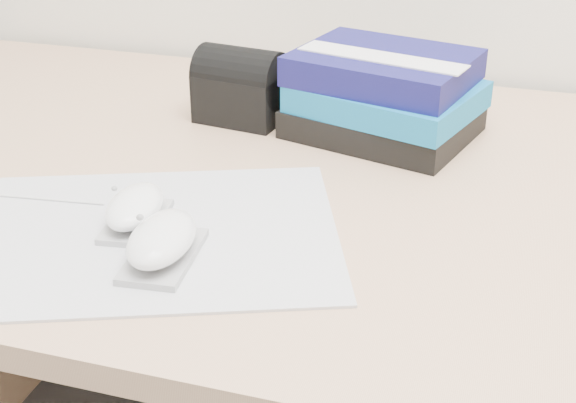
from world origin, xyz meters
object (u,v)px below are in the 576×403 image
(mouse_front, at_px, (162,241))
(book_stack, at_px, (384,95))
(desk, at_px, (373,315))
(mouse_rear, at_px, (135,209))
(pouch, at_px, (241,86))

(mouse_front, relative_size, book_stack, 0.43)
(mouse_front, bearing_deg, book_stack, 69.85)
(desk, bearing_deg, mouse_rear, -132.03)
(desk, distance_m, book_stack, 0.30)
(mouse_front, bearing_deg, pouch, 98.43)
(mouse_rear, relative_size, pouch, 0.84)
(mouse_rear, distance_m, pouch, 0.33)
(mouse_front, height_order, pouch, pouch)
(mouse_rear, bearing_deg, mouse_front, -44.58)
(desk, relative_size, pouch, 12.57)
(book_stack, bearing_deg, pouch, -178.08)
(book_stack, bearing_deg, mouse_rear, -121.15)
(pouch, bearing_deg, book_stack, 1.92)
(desk, height_order, pouch, pouch)
(desk, xyz_separation_m, mouse_rear, (-0.22, -0.24, 0.26))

